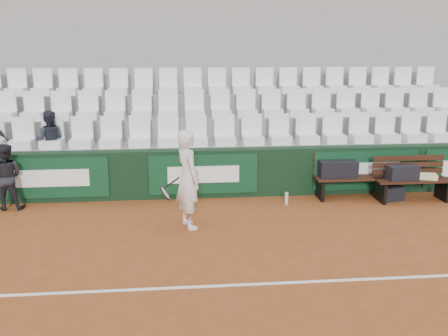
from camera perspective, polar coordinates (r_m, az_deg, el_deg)
ground at (r=6.77m, az=1.27°, el=-13.26°), size 80.00×80.00×0.00m
court_baseline at (r=6.77m, az=1.27°, el=-13.23°), size 18.00×0.06×0.01m
back_barrier at (r=10.33m, az=-0.92°, el=-0.55°), size 18.00×0.34×1.00m
grandstand_tier_front at (r=10.93m, az=-1.55°, el=0.27°), size 18.00×0.95×1.00m
grandstand_tier_mid at (r=11.81m, az=-1.87°, el=2.43°), size 18.00×0.95×1.45m
grandstand_tier_back at (r=12.70m, az=-2.16°, el=4.28°), size 18.00×0.95×1.90m
grandstand_rear_wall at (r=13.17m, az=-2.37°, el=10.11°), size 18.00×0.30×4.40m
seat_row_front at (r=10.60m, az=-1.51°, el=4.33°), size 11.90×0.44×0.63m
seat_row_mid at (r=11.47m, az=-1.86°, el=7.34°), size 11.90×0.44×0.63m
seat_row_back at (r=12.37m, az=-2.16°, el=9.93°), size 11.90×0.44×0.63m
bench_left at (r=10.60m, az=14.28°, el=-2.16°), size 1.50×0.56×0.45m
bench_right at (r=10.79m, az=20.63°, el=-2.34°), size 1.50×0.56×0.45m
sports_bag_left at (r=10.44m, az=12.89°, el=-0.11°), size 0.77×0.35×0.33m
sports_bag_right at (r=10.61m, az=19.72°, el=-0.50°), size 0.62×0.33×0.28m
towel at (r=10.86m, az=22.21°, el=-0.88°), size 0.42×0.36×0.10m
sports_bag_ground at (r=10.70m, az=18.52°, el=-2.74°), size 0.54×0.40×0.29m
water_bottle_near at (r=9.97m, az=7.15°, el=-3.47°), size 0.07×0.07×0.25m
water_bottle_far at (r=10.70m, az=19.16°, el=-2.97°), size 0.07×0.07×0.23m
tennis_player at (r=8.52m, az=-4.13°, el=-1.28°), size 0.79×0.73×1.72m
ball_kid at (r=10.35m, az=-23.65°, el=-0.93°), size 0.63×0.49×1.28m
spectator_c at (r=10.90m, az=-19.47°, el=5.38°), size 0.60×0.47×1.22m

